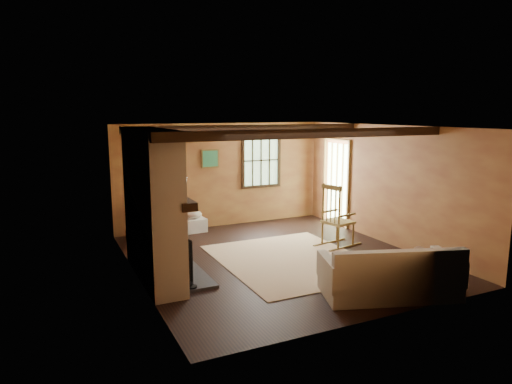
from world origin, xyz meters
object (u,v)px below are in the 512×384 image
fireplace (154,211)px  sofa (391,278)px  rocking_chair (337,220)px  laundry_basket (194,225)px  armchair (161,222)px

fireplace → sofa: size_ratio=1.13×
rocking_chair → laundry_basket: 3.21m
rocking_chair → armchair: size_ratio=1.54×
fireplace → rocking_chair: (3.67, 0.20, -0.57)m
armchair → sofa: bearing=82.8°
fireplace → rocking_chair: bearing=3.2°
sofa → armchair: bearing=135.6°
sofa → laundry_basket: size_ratio=4.24×
fireplace → laundry_basket: bearing=59.9°
rocking_chair → laundry_basket: rocking_chair is taller
armchair → rocking_chair: bearing=112.3°
fireplace → laundry_basket: 3.01m
sofa → rocking_chair: bearing=91.1°
fireplace → sofa: (2.90, -2.24, -0.82)m
rocking_chair → sofa: size_ratio=0.60×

